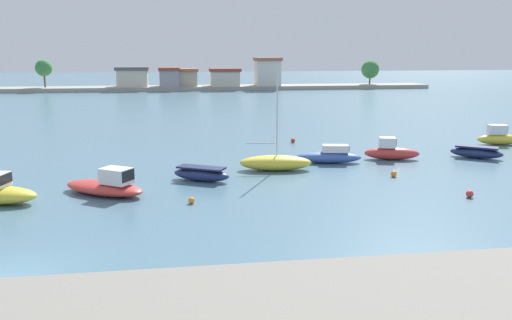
{
  "coord_description": "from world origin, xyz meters",
  "views": [
    {
      "loc": [
        6.59,
        -19.89,
        8.55
      ],
      "look_at": [
        12.1,
        16.98,
        0.75
      ],
      "focal_mm": 36.75,
      "sensor_mm": 36.0,
      "label": 1
    }
  ],
  "objects_px": {
    "mooring_buoy_1": "(293,140)",
    "moored_boat_5": "(329,156)",
    "moored_boat_2": "(106,186)",
    "moored_boat_3": "(201,174)",
    "mooring_buoy_4": "(394,174)",
    "mooring_buoy_0": "(191,200)",
    "moored_boat_7": "(476,152)",
    "moored_boat_8": "(499,137)",
    "moored_boat_6": "(391,152)",
    "mooring_buoy_2": "(470,194)",
    "moored_boat_4": "(275,162)"
  },
  "relations": [
    {
      "from": "mooring_buoy_0",
      "to": "mooring_buoy_1",
      "type": "xyz_separation_m",
      "value": [
        10.1,
        18.94,
        0.02
      ]
    },
    {
      "from": "moored_boat_5",
      "to": "mooring_buoy_0",
      "type": "bearing_deg",
      "value": -127.61
    },
    {
      "from": "moored_boat_6",
      "to": "moored_boat_7",
      "type": "distance_m",
      "value": 7.1
    },
    {
      "from": "moored_boat_3",
      "to": "mooring_buoy_0",
      "type": "xyz_separation_m",
      "value": [
        -0.81,
        -5.28,
        -0.28
      ]
    },
    {
      "from": "moored_boat_2",
      "to": "moored_boat_3",
      "type": "relative_size",
      "value": 1.41
    },
    {
      "from": "moored_boat_7",
      "to": "moored_boat_8",
      "type": "xyz_separation_m",
      "value": [
        5.52,
        5.4,
        0.22
      ]
    },
    {
      "from": "moored_boat_8",
      "to": "mooring_buoy_0",
      "type": "distance_m",
      "value": 32.46
    },
    {
      "from": "moored_boat_2",
      "to": "mooring_buoy_4",
      "type": "height_order",
      "value": "moored_boat_2"
    },
    {
      "from": "moored_boat_6",
      "to": "mooring_buoy_4",
      "type": "distance_m",
      "value": 6.06
    },
    {
      "from": "moored_boat_2",
      "to": "moored_boat_6",
      "type": "height_order",
      "value": "moored_boat_6"
    },
    {
      "from": "mooring_buoy_1",
      "to": "moored_boat_6",
      "type": "bearing_deg",
      "value": -55.53
    },
    {
      "from": "moored_boat_7",
      "to": "moored_boat_8",
      "type": "distance_m",
      "value": 7.72
    },
    {
      "from": "moored_boat_2",
      "to": "moored_boat_6",
      "type": "relative_size",
      "value": 1.29
    },
    {
      "from": "moored_boat_3",
      "to": "moored_boat_8",
      "type": "xyz_separation_m",
      "value": [
        27.97,
        9.74,
        0.22
      ]
    },
    {
      "from": "moored_boat_4",
      "to": "moored_boat_5",
      "type": "relative_size",
      "value": 1.38
    },
    {
      "from": "mooring_buoy_1",
      "to": "moored_boat_5",
      "type": "bearing_deg",
      "value": -85.01
    },
    {
      "from": "moored_boat_7",
      "to": "moored_boat_8",
      "type": "relative_size",
      "value": 0.93
    },
    {
      "from": "moored_boat_2",
      "to": "mooring_buoy_2",
      "type": "bearing_deg",
      "value": 23.06
    },
    {
      "from": "moored_boat_7",
      "to": "mooring_buoy_0",
      "type": "distance_m",
      "value": 25.17
    },
    {
      "from": "moored_boat_7",
      "to": "moored_boat_8",
      "type": "height_order",
      "value": "moored_boat_8"
    },
    {
      "from": "moored_boat_3",
      "to": "mooring_buoy_2",
      "type": "xyz_separation_m",
      "value": [
        15.58,
        -6.46,
        -0.24
      ]
    },
    {
      "from": "moored_boat_7",
      "to": "mooring_buoy_4",
      "type": "bearing_deg",
      "value": -113.86
    },
    {
      "from": "mooring_buoy_1",
      "to": "mooring_buoy_0",
      "type": "bearing_deg",
      "value": -118.06
    },
    {
      "from": "moored_boat_7",
      "to": "moored_boat_2",
      "type": "bearing_deg",
      "value": -129.47
    },
    {
      "from": "moored_boat_2",
      "to": "moored_boat_8",
      "type": "height_order",
      "value": "moored_boat_8"
    },
    {
      "from": "moored_boat_8",
      "to": "mooring_buoy_4",
      "type": "xyz_separation_m",
      "value": [
        -14.76,
        -10.58,
        -0.48
      ]
    },
    {
      "from": "mooring_buoy_0",
      "to": "mooring_buoy_2",
      "type": "height_order",
      "value": "mooring_buoy_2"
    },
    {
      "from": "moored_boat_3",
      "to": "moored_boat_5",
      "type": "height_order",
      "value": "moored_boat_5"
    },
    {
      "from": "moored_boat_8",
      "to": "mooring_buoy_4",
      "type": "bearing_deg",
      "value": -133.99
    },
    {
      "from": "moored_boat_5",
      "to": "mooring_buoy_4",
      "type": "bearing_deg",
      "value": -47.7
    },
    {
      "from": "moored_boat_2",
      "to": "mooring_buoy_0",
      "type": "xyz_separation_m",
      "value": [
        5.04,
        -2.73,
        -0.35
      ]
    },
    {
      "from": "moored_boat_3",
      "to": "moored_boat_5",
      "type": "distance_m",
      "value": 10.98
    },
    {
      "from": "moored_boat_2",
      "to": "mooring_buoy_4",
      "type": "xyz_separation_m",
      "value": [
        19.06,
        1.7,
        -0.33
      ]
    },
    {
      "from": "moored_boat_7",
      "to": "mooring_buoy_1",
      "type": "distance_m",
      "value": 16.13
    },
    {
      "from": "moored_boat_5",
      "to": "mooring_buoy_2",
      "type": "height_order",
      "value": "moored_boat_5"
    },
    {
      "from": "moored_boat_3",
      "to": "moored_boat_4",
      "type": "bearing_deg",
      "value": 52.21
    },
    {
      "from": "moored_boat_5",
      "to": "moored_boat_7",
      "type": "distance_m",
      "value": 12.34
    },
    {
      "from": "mooring_buoy_4",
      "to": "mooring_buoy_1",
      "type": "bearing_deg",
      "value": 105.15
    },
    {
      "from": "moored_boat_2",
      "to": "moored_boat_5",
      "type": "distance_m",
      "value": 17.36
    },
    {
      "from": "moored_boat_8",
      "to": "mooring_buoy_1",
      "type": "bearing_deg",
      "value": 178.51
    },
    {
      "from": "moored_boat_4",
      "to": "mooring_buoy_0",
      "type": "xyz_separation_m",
      "value": [
        -6.31,
        -7.67,
        -0.38
      ]
    },
    {
      "from": "moored_boat_4",
      "to": "moored_boat_5",
      "type": "height_order",
      "value": "moored_boat_4"
    },
    {
      "from": "moored_boat_6",
      "to": "moored_boat_5",
      "type": "bearing_deg",
      "value": -161.1
    },
    {
      "from": "moored_boat_2",
      "to": "moored_boat_4",
      "type": "height_order",
      "value": "moored_boat_4"
    },
    {
      "from": "moored_boat_8",
      "to": "mooring_buoy_2",
      "type": "bearing_deg",
      "value": -117.04
    },
    {
      "from": "mooring_buoy_4",
      "to": "moored_boat_6",
      "type": "bearing_deg",
      "value": 69.17
    },
    {
      "from": "moored_boat_7",
      "to": "moored_boat_8",
      "type": "bearing_deg",
      "value": 81.23
    },
    {
      "from": "moored_boat_4",
      "to": "moored_boat_6",
      "type": "distance_m",
      "value": 10.16
    },
    {
      "from": "mooring_buoy_0",
      "to": "mooring_buoy_4",
      "type": "relative_size",
      "value": 0.89
    },
    {
      "from": "moored_boat_6",
      "to": "mooring_buoy_1",
      "type": "bearing_deg",
      "value": 137.79
    }
  ]
}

